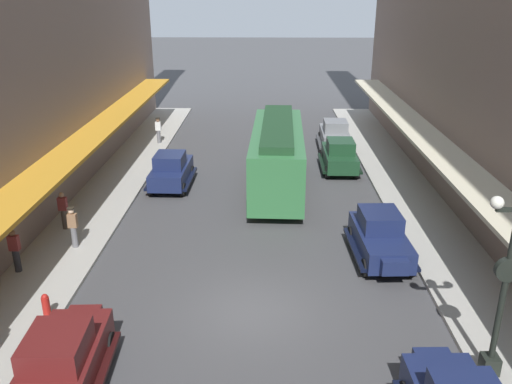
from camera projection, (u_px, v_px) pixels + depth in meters
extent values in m
plane|color=#424244|center=(252.00, 311.00, 17.17)|extent=(200.00, 200.00, 0.00)
cube|color=#A8A59E|center=(21.00, 306.00, 17.29)|extent=(3.00, 60.00, 0.15)
cube|color=#A8A59E|center=(487.00, 312.00, 16.99)|extent=(3.00, 60.00, 0.15)
cube|color=#19234C|center=(171.00, 173.00, 27.67)|extent=(1.78, 3.93, 0.80)
cube|color=#19234C|center=(170.00, 160.00, 27.16)|extent=(1.47, 1.73, 0.70)
cube|color=#8C9EA8|center=(170.00, 160.00, 27.16)|extent=(1.40, 1.69, 0.42)
cube|color=#19234C|center=(179.00, 159.00, 29.63)|extent=(0.94, 0.38, 0.52)
cube|color=black|center=(154.00, 178.00, 27.82)|extent=(0.31, 3.51, 0.12)
cube|color=black|center=(190.00, 179.00, 27.74)|extent=(0.31, 3.51, 0.12)
cylinder|color=black|center=(162.00, 171.00, 29.11)|extent=(0.23, 0.68, 0.68)
cylinder|color=black|center=(191.00, 172.00, 29.05)|extent=(0.23, 0.68, 0.68)
cylinder|color=black|center=(151.00, 189.00, 26.57)|extent=(0.23, 0.68, 0.68)
cylinder|color=black|center=(183.00, 190.00, 26.51)|extent=(0.23, 0.68, 0.68)
cube|color=slate|center=(334.00, 137.00, 34.37)|extent=(1.78, 3.93, 0.80)
cube|color=slate|center=(335.00, 126.00, 33.87)|extent=(1.47, 1.73, 0.70)
cube|color=#8C9EA8|center=(335.00, 126.00, 33.87)|extent=(1.40, 1.69, 0.42)
cube|color=slate|center=(332.00, 128.00, 36.34)|extent=(0.94, 0.38, 0.52)
cube|color=#393A3D|center=(320.00, 141.00, 34.52)|extent=(0.31, 3.51, 0.12)
cube|color=#393A3D|center=(349.00, 142.00, 34.45)|extent=(0.31, 3.51, 0.12)
cylinder|color=black|center=(320.00, 137.00, 35.82)|extent=(0.23, 0.68, 0.68)
cylinder|color=black|center=(344.00, 137.00, 35.76)|extent=(0.23, 0.68, 0.68)
cylinder|color=black|center=(323.00, 148.00, 33.27)|extent=(0.23, 0.68, 0.68)
cylinder|color=black|center=(349.00, 149.00, 33.21)|extent=(0.23, 0.68, 0.68)
cube|color=#193D23|center=(339.00, 158.00, 30.09)|extent=(1.73, 3.91, 0.80)
cube|color=#193D23|center=(341.00, 146.00, 29.58)|extent=(1.45, 1.71, 0.70)
cube|color=#8C9EA8|center=(341.00, 146.00, 29.58)|extent=(1.38, 1.68, 0.42)
cube|color=#193D23|center=(335.00, 146.00, 32.06)|extent=(0.94, 0.37, 0.52)
cube|color=black|center=(322.00, 163.00, 30.23)|extent=(0.27, 3.51, 0.12)
cube|color=black|center=(356.00, 163.00, 30.18)|extent=(0.27, 3.51, 0.12)
cylinder|color=black|center=(323.00, 157.00, 31.53)|extent=(0.23, 0.68, 0.68)
cylinder|color=black|center=(350.00, 158.00, 31.48)|extent=(0.23, 0.68, 0.68)
cylinder|color=black|center=(327.00, 172.00, 28.98)|extent=(0.23, 0.68, 0.68)
cylinder|color=black|center=(357.00, 173.00, 28.94)|extent=(0.23, 0.68, 0.68)
cube|color=#19234C|center=(380.00, 241.00, 20.25)|extent=(1.86, 3.97, 0.80)
cube|color=#19234C|center=(380.00, 220.00, 20.21)|extent=(1.51, 1.76, 0.70)
cube|color=#8C9EA8|center=(380.00, 220.00, 20.21)|extent=(1.43, 1.72, 0.42)
cube|color=#19234C|center=(395.00, 267.00, 18.24)|extent=(0.95, 0.40, 0.52)
cube|color=black|center=(404.00, 248.00, 20.38)|extent=(0.38, 3.52, 0.12)
cube|color=black|center=(354.00, 249.00, 20.34)|extent=(0.38, 3.52, 0.12)
cylinder|color=black|center=(410.00, 268.00, 19.13)|extent=(0.25, 0.69, 0.68)
cylinder|color=black|center=(366.00, 268.00, 19.10)|extent=(0.25, 0.69, 0.68)
cylinder|color=black|center=(391.00, 235.00, 21.68)|extent=(0.25, 0.69, 0.68)
cylinder|color=black|center=(351.00, 235.00, 21.65)|extent=(0.25, 0.69, 0.68)
cube|color=#19234C|center=(431.00, 360.00, 13.71)|extent=(0.95, 0.39, 0.52)
cube|color=#591919|center=(63.00, 365.00, 13.58)|extent=(1.89, 3.98, 0.80)
cube|color=#591919|center=(56.00, 347.00, 13.08)|extent=(1.52, 1.77, 0.70)
cube|color=#8C9EA8|center=(56.00, 347.00, 13.08)|extent=(1.45, 1.73, 0.42)
cube|color=#591919|center=(86.00, 316.00, 15.55)|extent=(0.95, 0.41, 0.52)
cube|color=black|center=(28.00, 376.00, 13.67)|extent=(0.41, 3.52, 0.12)
cube|color=black|center=(102.00, 375.00, 13.72)|extent=(0.41, 3.52, 0.12)
cylinder|color=black|center=(51.00, 345.00, 14.98)|extent=(0.25, 0.69, 0.68)
cylinder|color=black|center=(109.00, 344.00, 15.02)|extent=(0.25, 0.69, 0.68)
cube|color=#33723F|center=(277.00, 156.00, 26.99)|extent=(2.77, 9.67, 2.70)
cube|color=#1C3F23|center=(278.00, 127.00, 26.44)|extent=(1.74, 8.68, 0.36)
cube|color=#8C9EA8|center=(277.00, 147.00, 26.82)|extent=(2.77, 8.90, 0.95)
cube|color=black|center=(276.00, 206.00, 24.86)|extent=(2.03, 1.26, 0.40)
cube|color=black|center=(277.00, 167.00, 30.23)|extent=(2.03, 1.26, 0.40)
cube|color=black|center=(490.00, 364.00, 14.14)|extent=(0.44, 0.44, 0.50)
cylinder|color=black|center=(504.00, 287.00, 13.29)|extent=(0.16, 0.16, 4.20)
sphere|color=white|center=(497.00, 203.00, 12.49)|extent=(0.32, 0.32, 0.32)
cylinder|color=black|center=(508.00, 270.00, 13.11)|extent=(0.64, 0.18, 0.64)
cylinder|color=silver|center=(506.00, 268.00, 13.21)|extent=(0.56, 0.02, 0.56)
cylinder|color=#B21E19|center=(46.00, 307.00, 16.47)|extent=(0.24, 0.24, 0.70)
sphere|color=#B21E19|center=(45.00, 297.00, 16.33)|extent=(0.20, 0.20, 0.20)
cylinder|color=slate|center=(74.00, 237.00, 20.94)|extent=(0.24, 0.24, 0.85)
cube|color=#8C6647|center=(72.00, 221.00, 20.68)|extent=(0.36, 0.22, 0.56)
sphere|color=beige|center=(71.00, 211.00, 20.54)|extent=(0.22, 0.22, 0.22)
cylinder|color=black|center=(71.00, 208.00, 20.50)|extent=(0.28, 0.28, 0.04)
cylinder|color=#4C4238|center=(65.00, 219.00, 22.54)|extent=(0.24, 0.24, 0.85)
cube|color=maroon|center=(63.00, 204.00, 22.29)|extent=(0.36, 0.22, 0.56)
sphere|color=tan|center=(61.00, 195.00, 22.14)|extent=(0.22, 0.22, 0.22)
cylinder|color=slate|center=(159.00, 137.00, 34.99)|extent=(0.24, 0.24, 0.85)
cube|color=white|center=(158.00, 126.00, 34.74)|extent=(0.36, 0.22, 0.56)
sphere|color=#9E7051|center=(158.00, 120.00, 34.60)|extent=(0.22, 0.22, 0.22)
cylinder|color=black|center=(158.00, 118.00, 34.55)|extent=(0.28, 0.28, 0.04)
cylinder|color=#2D2D33|center=(17.00, 261.00, 19.13)|extent=(0.24, 0.24, 0.85)
cube|color=maroon|center=(14.00, 243.00, 18.88)|extent=(0.36, 0.22, 0.56)
sphere|color=brown|center=(12.00, 233.00, 18.73)|extent=(0.22, 0.22, 0.22)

